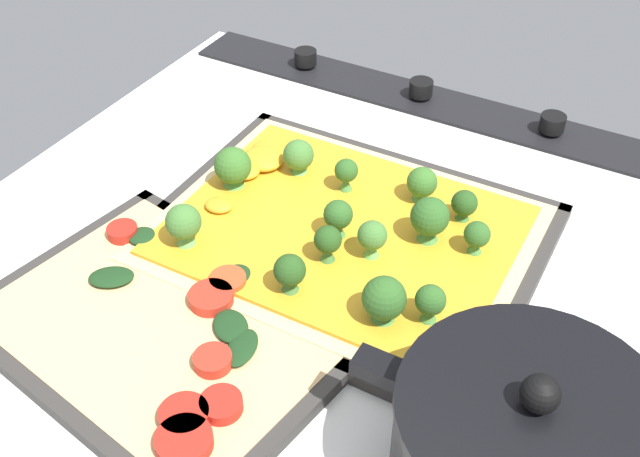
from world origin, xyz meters
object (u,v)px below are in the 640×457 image
Objects in this scene: baking_tray_front at (342,241)px; broccoli_pizza at (339,228)px; veggie_pizza_back at (170,328)px; cooking_pot at (522,454)px; baking_tray_back at (166,330)px.

broccoli_pizza reaches higher than baking_tray_front.
cooking_pot is at bearing 179.06° from veggie_pizza_back.
veggie_pizza_back reaches higher than baking_tray_back.
veggie_pizza_back is at bearing -0.94° from cooking_pot.
broccoli_pizza is 18.24cm from baking_tray_back.
baking_tray_front is 18.44cm from baking_tray_back.
veggie_pizza_back is at bearing 68.73° from broccoli_pizza.
baking_tray_front is 18.29cm from veggie_pizza_back.
baking_tray_front is 1.49× the size of cooking_pot.
baking_tray_back is at bearing 66.12° from baking_tray_front.
baking_tray_front is 28.36cm from cooking_pot.
veggie_pizza_back is (6.54, 16.79, -0.80)cm from broccoli_pizza.
veggie_pizza_back is (6.84, 16.94, 0.76)cm from baking_tray_front.
broccoli_pizza reaches higher than baking_tray_back.
broccoli_pizza is 1.39× the size of cooking_pot.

